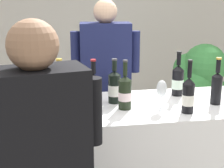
# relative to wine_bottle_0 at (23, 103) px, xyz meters

# --- Properties ---
(wall_back) EXTENTS (8.00, 0.10, 2.80)m
(wall_back) POSITION_rel_wine_bottle_0_xyz_m (0.68, 2.79, 0.28)
(wall_back) COLOR beige
(wall_back) RESTS_ON ground_plane
(wine_bottle_0) EXTENTS (0.07, 0.07, 0.31)m
(wine_bottle_0) POSITION_rel_wine_bottle_0_xyz_m (0.00, 0.00, 0.00)
(wine_bottle_0) COLOR black
(wine_bottle_0) RESTS_ON counter
(wine_bottle_1) EXTENTS (0.08, 0.08, 0.30)m
(wine_bottle_1) POSITION_rel_wine_bottle_0_xyz_m (0.32, 0.11, 0.00)
(wine_bottle_1) COLOR black
(wine_bottle_1) RESTS_ON counter
(wine_bottle_2) EXTENTS (0.08, 0.08, 0.30)m
(wine_bottle_2) POSITION_rel_wine_bottle_0_xyz_m (0.57, 0.26, -0.00)
(wine_bottle_2) COLOR black
(wine_bottle_2) RESTS_ON counter
(wine_bottle_4) EXTENTS (0.07, 0.07, 0.31)m
(wine_bottle_4) POSITION_rel_wine_bottle_0_xyz_m (1.23, 0.12, 0.01)
(wine_bottle_4) COLOR black
(wine_bottle_4) RESTS_ON counter
(wine_bottle_5) EXTENTS (0.08, 0.08, 0.35)m
(wine_bottle_5) POSITION_rel_wine_bottle_0_xyz_m (0.21, 0.05, 0.01)
(wine_bottle_5) COLOR black
(wine_bottle_5) RESTS_ON counter
(wine_bottle_6) EXTENTS (0.08, 0.08, 0.33)m
(wine_bottle_6) POSITION_rel_wine_bottle_0_xyz_m (0.98, -0.01, 0.00)
(wine_bottle_6) COLOR black
(wine_bottle_6) RESTS_ON counter
(wine_bottle_7) EXTENTS (0.08, 0.08, 0.32)m
(wine_bottle_7) POSITION_rel_wine_bottle_0_xyz_m (1.05, 0.35, 0.00)
(wine_bottle_7) COLOR black
(wine_bottle_7) RESTS_ON counter
(wine_bottle_8) EXTENTS (0.08, 0.08, 0.32)m
(wine_bottle_8) POSITION_rel_wine_bottle_0_xyz_m (0.61, 0.12, -0.00)
(wine_bottle_8) COLOR black
(wine_bottle_8) RESTS_ON counter
(wine_bottle_9) EXTENTS (0.08, 0.08, 0.31)m
(wine_bottle_9) POSITION_rel_wine_bottle_0_xyz_m (0.43, 0.23, 0.01)
(wine_bottle_9) COLOR black
(wine_bottle_9) RESTS_ON counter
(wine_glass) EXTENTS (0.07, 0.07, 0.19)m
(wine_glass) POSITION_rel_wine_bottle_0_xyz_m (0.83, 0.07, 0.02)
(wine_glass) COLOR silver
(wine_glass) RESTS_ON counter
(ice_bucket) EXTENTS (0.20, 0.20, 0.24)m
(ice_bucket) POSITION_rel_wine_bottle_0_xyz_m (-0.14, 0.36, 0.01)
(ice_bucket) COLOR silver
(ice_bucket) RESTS_ON counter
(person_server) EXTENTS (0.56, 0.28, 1.68)m
(person_server) POSITION_rel_wine_bottle_0_xyz_m (0.60, 0.81, -0.30)
(person_server) COLOR black
(person_server) RESTS_ON ground_plane
(potted_shrub) EXTENTS (0.61, 0.50, 1.24)m
(potted_shrub) POSITION_rel_wine_bottle_0_xyz_m (1.72, 1.34, -0.35)
(potted_shrub) COLOR brown
(potted_shrub) RESTS_ON ground_plane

